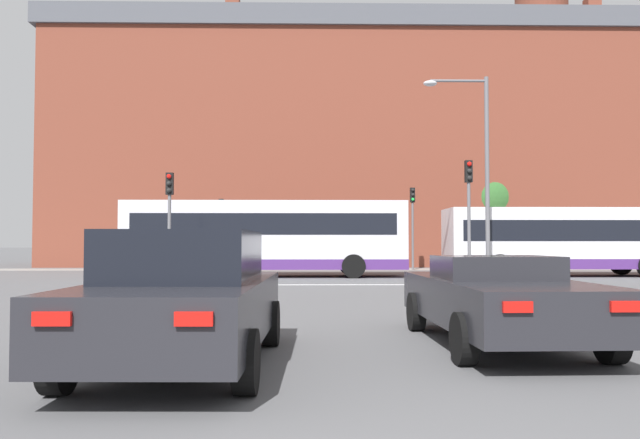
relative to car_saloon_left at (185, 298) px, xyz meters
name	(u,v)px	position (x,y,z in m)	size (l,w,h in m)	color
stop_line_strip	(327,285)	(2.14, 14.43, -0.80)	(8.22, 0.30, 0.01)	silver
far_pavement	(320,269)	(2.14, 27.22, -0.80)	(69.13, 2.50, 0.01)	gray
brick_civic_building	(355,146)	(4.76, 35.66, 7.43)	(39.85, 12.07, 23.41)	brown
car_saloon_left	(185,298)	(0.00, 0.00, 0.00)	(2.12, 4.74, 1.62)	#232328
car_roadster_right	(497,298)	(4.22, 1.48, -0.14)	(2.10, 4.86, 1.28)	#232328
bus_crossing_lead	(266,236)	(-0.39, 19.77, 0.95)	(12.15, 2.77, 3.27)	silver
bus_crossing_trailing	(563,240)	(12.82, 20.00, 0.80)	(10.36, 2.64, 3.01)	silver
traffic_light_far_left	(221,222)	(-3.35, 26.92, 1.83)	(0.26, 0.31, 3.91)	slate
traffic_light_near_right	(469,201)	(7.33, 15.00, 2.19)	(0.26, 0.31, 4.49)	slate
traffic_light_far_right	(413,215)	(7.17, 26.31, 2.20)	(0.26, 0.31, 4.50)	slate
traffic_light_near_left	(169,209)	(-3.57, 15.10, 1.91)	(0.26, 0.31, 4.03)	slate
street_lamp_junction	(476,157)	(7.65, 15.17, 3.85)	(2.42, 0.36, 7.62)	slate
pedestrian_waiting	(461,253)	(10.10, 27.43, 0.12)	(0.46, 0.38, 1.60)	black
tree_by_building	(486,199)	(12.79, 31.73, 3.45)	(4.10, 4.10, 6.43)	#4C3823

